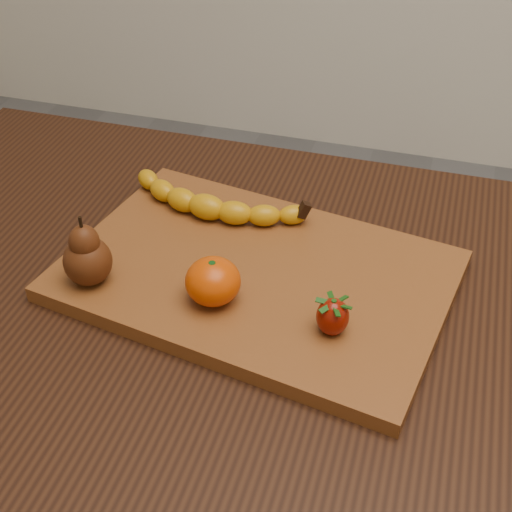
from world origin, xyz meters
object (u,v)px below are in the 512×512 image
(table, at_px, (210,344))
(cutting_board, at_px, (256,276))
(pear, at_px, (86,250))
(mandarin, at_px, (213,281))

(table, distance_m, cutting_board, 0.12)
(pear, xyz_separation_m, mandarin, (0.15, 0.01, -0.02))
(table, relative_size, cutting_board, 2.22)
(cutting_board, relative_size, mandarin, 7.16)
(cutting_board, bearing_deg, table, -146.10)
(mandarin, bearing_deg, pear, -176.83)
(table, xyz_separation_m, mandarin, (0.02, -0.04, 0.14))
(cutting_board, bearing_deg, pear, -147.95)
(cutting_board, distance_m, mandarin, 0.08)
(pear, bearing_deg, mandarin, 3.17)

